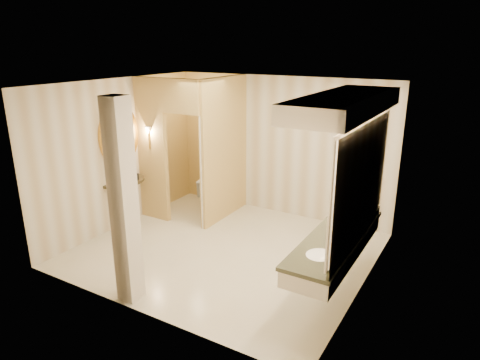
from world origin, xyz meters
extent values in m
plane|color=beige|center=(0.00, 0.00, 0.00)|extent=(4.50, 4.50, 0.00)
plane|color=silver|center=(0.00, 0.00, 2.70)|extent=(4.50, 4.50, 0.00)
cube|color=beige|center=(0.00, 2.00, 1.35)|extent=(4.50, 0.02, 2.70)
cube|color=beige|center=(0.00, -2.00, 1.35)|extent=(4.50, 0.02, 2.70)
cube|color=beige|center=(-2.25, 0.00, 1.35)|extent=(0.02, 4.00, 2.70)
cube|color=beige|center=(2.25, 0.00, 1.35)|extent=(0.02, 4.00, 2.70)
cube|color=#D3BA6E|center=(-0.80, 1.25, 1.35)|extent=(0.10, 1.50, 2.70)
cube|color=#D3BA6E|center=(-1.93, 0.50, 1.35)|extent=(0.65, 0.10, 2.70)
cube|color=#D3BA6E|center=(-1.20, 0.50, 2.40)|extent=(0.80, 0.10, 0.60)
cube|color=beige|center=(-0.97, 0.86, 1.05)|extent=(0.38, 0.75, 2.10)
cylinder|color=gold|center=(-1.93, 0.43, 1.55)|extent=(0.03, 0.03, 0.30)
cone|color=beige|center=(-1.93, 0.43, 1.75)|extent=(0.14, 0.14, 0.14)
cube|color=beige|center=(1.95, -0.36, 0.73)|extent=(0.60, 2.25, 0.24)
cube|color=black|center=(1.95, -0.36, 0.85)|extent=(0.64, 2.29, 0.05)
cube|color=black|center=(2.23, -0.36, 0.92)|extent=(0.03, 2.25, 0.10)
ellipsoid|color=white|center=(1.95, -0.97, 0.83)|extent=(0.40, 0.44, 0.15)
cylinder|color=gold|center=(2.15, -0.97, 0.96)|extent=(0.03, 0.03, 0.22)
ellipsoid|color=white|center=(1.95, 0.25, 0.83)|extent=(0.40, 0.44, 0.15)
cylinder|color=gold|center=(2.15, 0.25, 0.96)|extent=(0.03, 0.03, 0.22)
cube|color=white|center=(2.23, -0.36, 1.70)|extent=(0.03, 2.25, 1.40)
cube|color=beige|center=(1.95, -0.36, 2.59)|extent=(0.75, 2.45, 0.22)
cylinder|color=black|center=(-2.23, -0.03, 0.85)|extent=(0.89, 0.89, 0.05)
cube|color=beige|center=(-2.19, -0.03, 0.55)|extent=(0.10, 0.10, 0.60)
cylinder|color=gold|center=(-2.21, -0.03, 1.70)|extent=(0.07, 0.89, 0.89)
cylinder|color=white|center=(-2.17, -0.03, 1.70)|extent=(0.02, 0.72, 0.72)
cube|color=beige|center=(-0.36, -1.80, 1.35)|extent=(0.27, 0.27, 2.70)
cube|color=black|center=(-2.01, 0.07, 0.93)|extent=(0.14, 0.14, 0.11)
imported|color=white|center=(-1.10, 1.31, 0.38)|extent=(0.56, 0.81, 0.76)
imported|color=beige|center=(1.97, -0.30, 0.95)|extent=(0.07, 0.07, 0.15)
imported|color=silver|center=(1.94, 0.08, 0.93)|extent=(0.11, 0.11, 0.11)
imported|color=#C6B28C|center=(1.94, -0.52, 0.98)|extent=(0.10, 0.10, 0.21)
camera|label=1|loc=(3.45, -5.39, 3.28)|focal=32.00mm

